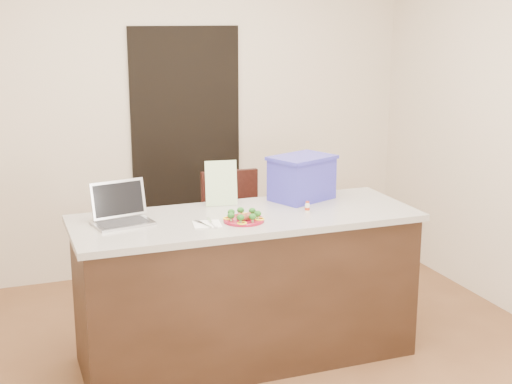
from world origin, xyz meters
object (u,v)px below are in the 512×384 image
object	(u,v)px
laptop	(121,211)
blue_box	(302,178)
yogurt_bottle	(307,208)
plate	(244,220)
napkin	(207,224)
chair	(234,229)
island	(246,287)

from	to	relation	value
laptop	blue_box	size ratio (longest dim) A/B	0.76
yogurt_bottle	plate	bearing A→B (deg)	-172.09
yogurt_bottle	blue_box	size ratio (longest dim) A/B	0.14
plate	napkin	xyz separation A→B (m)	(-0.22, 0.01, -0.01)
plate	laptop	bearing A→B (deg)	160.03
blue_box	chair	world-z (taller)	blue_box
napkin	blue_box	world-z (taller)	blue_box
plate	yogurt_bottle	world-z (taller)	yogurt_bottle
plate	island	bearing A→B (deg)	64.76
chair	island	bearing A→B (deg)	-102.27
island	blue_box	distance (m)	0.79
island	yogurt_bottle	distance (m)	0.61
plate	chair	bearing A→B (deg)	74.29
island	yogurt_bottle	xyz separation A→B (m)	(0.37, -0.07, 0.49)
blue_box	yogurt_bottle	bearing A→B (deg)	-130.08
plate	blue_box	size ratio (longest dim) A/B	0.50
blue_box	laptop	bearing A→B (deg)	162.75
plate	yogurt_bottle	distance (m)	0.43
napkin	plate	bearing A→B (deg)	-2.49
napkin	blue_box	size ratio (longest dim) A/B	0.33
yogurt_bottle	chair	distance (m)	1.07
laptop	chair	bearing A→B (deg)	28.57
plate	yogurt_bottle	size ratio (longest dim) A/B	3.55
napkin	blue_box	bearing A→B (deg)	24.98
island	yogurt_bottle	bearing A→B (deg)	-10.38
plate	chair	world-z (taller)	chair
laptop	chair	xyz separation A→B (m)	(0.96, 0.80, -0.43)
chair	yogurt_bottle	bearing A→B (deg)	-80.06
island	plate	xyz separation A→B (m)	(-0.06, -0.13, 0.47)
yogurt_bottle	chair	xyz separation A→B (m)	(-0.14, 0.98, -0.40)
laptop	napkin	bearing A→B (deg)	-38.72
blue_box	chair	distance (m)	0.89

